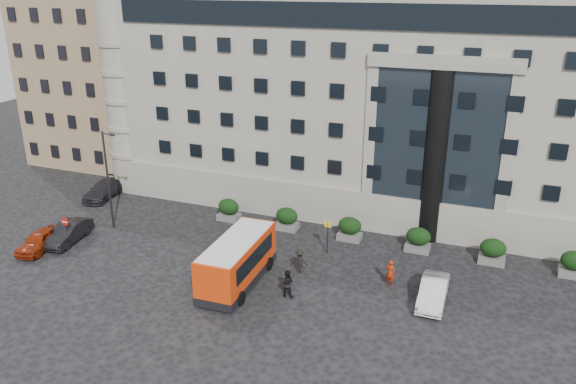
% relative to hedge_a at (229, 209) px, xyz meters
% --- Properties ---
extents(ground, '(120.00, 120.00, 0.00)m').
position_rel_hedge_a_xyz_m(ground, '(4.00, -7.80, -0.93)').
color(ground, black).
rests_on(ground, ground).
extents(civic_building, '(44.00, 24.00, 18.00)m').
position_rel_hedge_a_xyz_m(civic_building, '(10.00, 14.20, 8.07)').
color(civic_building, gray).
rests_on(civic_building, ground).
extents(entrance_column, '(1.80, 1.80, 13.00)m').
position_rel_hedge_a_xyz_m(entrance_column, '(16.00, 2.50, 5.57)').
color(entrance_column, black).
rests_on(entrance_column, ground).
extents(apartment_near, '(14.00, 14.00, 20.00)m').
position_rel_hedge_a_xyz_m(apartment_near, '(-20.00, 12.20, 9.07)').
color(apartment_near, '#937455').
rests_on(apartment_near, ground).
extents(apartment_far, '(13.00, 13.00, 22.00)m').
position_rel_hedge_a_xyz_m(apartment_far, '(-23.00, 30.20, 10.07)').
color(apartment_far, '#846D4D').
rests_on(apartment_far, ground).
extents(hedge_a, '(1.80, 1.26, 1.84)m').
position_rel_hedge_a_xyz_m(hedge_a, '(0.00, 0.00, 0.00)').
color(hedge_a, '#585856').
rests_on(hedge_a, ground).
extents(hedge_b, '(1.80, 1.26, 1.84)m').
position_rel_hedge_a_xyz_m(hedge_b, '(5.20, 0.00, 0.00)').
color(hedge_b, '#585856').
rests_on(hedge_b, ground).
extents(hedge_c, '(1.80, 1.26, 1.84)m').
position_rel_hedge_a_xyz_m(hedge_c, '(10.40, 0.00, 0.00)').
color(hedge_c, '#585856').
rests_on(hedge_c, ground).
extents(hedge_d, '(1.80, 1.26, 1.84)m').
position_rel_hedge_a_xyz_m(hedge_d, '(15.60, 0.00, 0.00)').
color(hedge_d, '#585856').
rests_on(hedge_d, ground).
extents(hedge_e, '(1.80, 1.26, 1.84)m').
position_rel_hedge_a_xyz_m(hedge_e, '(20.80, 0.00, 0.00)').
color(hedge_e, '#585856').
rests_on(hedge_e, ground).
extents(hedge_f, '(1.80, 1.26, 1.84)m').
position_rel_hedge_a_xyz_m(hedge_f, '(26.00, 0.00, 0.00)').
color(hedge_f, '#585856').
rests_on(hedge_f, ground).
extents(street_lamp, '(1.16, 0.18, 8.00)m').
position_rel_hedge_a_xyz_m(street_lamp, '(-7.94, -4.80, 3.44)').
color(street_lamp, '#262628').
rests_on(street_lamp, ground).
extents(bus_stop_sign, '(0.50, 0.08, 2.52)m').
position_rel_hedge_a_xyz_m(bus_stop_sign, '(9.50, -2.80, 0.80)').
color(bus_stop_sign, '#262628').
rests_on(bus_stop_sign, ground).
extents(no_entry_sign, '(0.64, 0.16, 2.32)m').
position_rel_hedge_a_xyz_m(no_entry_sign, '(-9.00, -8.84, 0.72)').
color(no_entry_sign, '#262628').
rests_on(no_entry_sign, ground).
extents(minibus, '(2.99, 7.54, 3.12)m').
position_rel_hedge_a_xyz_m(minibus, '(5.31, -9.08, 0.79)').
color(minibus, red).
rests_on(minibus, ground).
extents(red_truck, '(2.85, 5.29, 2.73)m').
position_rel_hedge_a_xyz_m(red_truck, '(-13.10, 10.58, 0.47)').
color(red_truck, maroon).
rests_on(red_truck, ground).
extents(parked_car_a, '(2.33, 4.54, 1.48)m').
position_rel_hedge_a_xyz_m(parked_car_a, '(-10.53, -9.99, -0.19)').
color(parked_car_a, maroon).
rests_on(parked_car_a, ground).
extents(parked_car_b, '(2.25, 4.78, 1.52)m').
position_rel_hedge_a_xyz_m(parked_car_b, '(-9.48, -8.21, -0.17)').
color(parked_car_b, black).
rests_on(parked_car_b, ground).
extents(parked_car_c, '(2.67, 5.25, 1.46)m').
position_rel_hedge_a_xyz_m(parked_car_c, '(-13.00, 0.36, -0.20)').
color(parked_car_c, black).
rests_on(parked_car_c, ground).
extents(parked_car_d, '(2.65, 5.02, 1.35)m').
position_rel_hedge_a_xyz_m(parked_car_d, '(-12.22, 7.95, -0.26)').
color(parked_car_d, black).
rests_on(parked_car_d, ground).
extents(white_taxi, '(1.64, 4.51, 1.48)m').
position_rel_hedge_a_xyz_m(white_taxi, '(17.63, -6.80, -0.19)').
color(white_taxi, silver).
rests_on(white_taxi, ground).
extents(pedestrian_a, '(0.76, 0.58, 1.86)m').
position_rel_hedge_a_xyz_m(pedestrian_a, '(14.72, -5.74, -0.00)').
color(pedestrian_a, maroon).
rests_on(pedestrian_a, ground).
extents(pedestrian_b, '(0.98, 0.81, 1.85)m').
position_rel_hedge_a_xyz_m(pedestrian_b, '(8.94, -9.45, -0.01)').
color(pedestrian_b, black).
rests_on(pedestrian_b, ground).
extents(pedestrian_c, '(1.12, 0.67, 1.70)m').
position_rel_hedge_a_xyz_m(pedestrian_c, '(8.63, -6.23, -0.08)').
color(pedestrian_c, black).
rests_on(pedestrian_c, ground).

